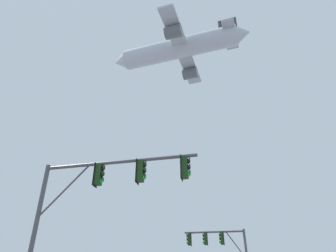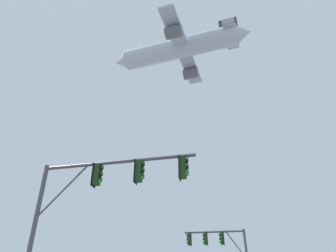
# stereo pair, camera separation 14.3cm
# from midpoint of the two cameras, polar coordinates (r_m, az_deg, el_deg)

# --- Properties ---
(signal_pole_near) EXTENTS (6.89, 1.54, 6.78)m
(signal_pole_near) POSITION_cam_midpoint_polar(r_m,az_deg,el_deg) (13.66, -12.92, -12.01)
(signal_pole_near) COLOR #4C4C51
(signal_pole_near) RESTS_ON ground
(signal_pole_far) EXTENTS (4.80, 0.86, 6.50)m
(signal_pole_far) POSITION_cam_midpoint_polar(r_m,az_deg,el_deg) (26.39, 9.77, -21.57)
(signal_pole_far) COLOR #4C4C51
(signal_pole_far) RESTS_ON ground
(airplane) EXTENTS (26.96, 20.82, 7.44)m
(airplane) POSITION_cam_midpoint_polar(r_m,az_deg,el_deg) (61.61, 2.00, 14.04)
(airplane) COLOR #B7BCC6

